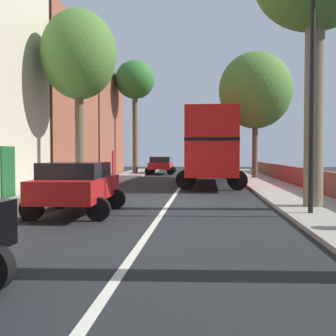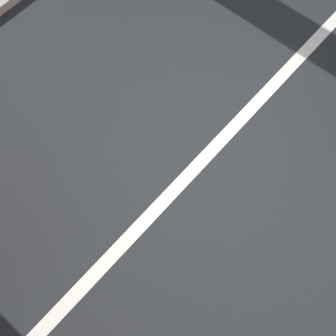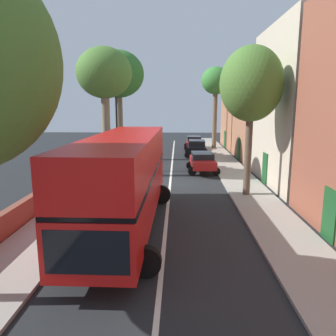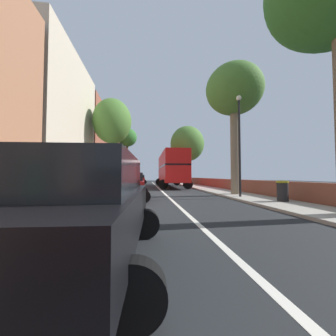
# 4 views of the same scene
# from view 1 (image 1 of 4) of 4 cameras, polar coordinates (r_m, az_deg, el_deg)

# --- Properties ---
(ground_plane) EXTENTS (84.00, 84.00, 0.00)m
(ground_plane) POSITION_cam_1_polar(r_m,az_deg,el_deg) (15.73, 0.37, -4.60)
(ground_plane) COLOR black
(road_centre_line) EXTENTS (0.16, 54.00, 0.01)m
(road_centre_line) POSITION_cam_1_polar(r_m,az_deg,el_deg) (15.73, 0.37, -4.59)
(road_centre_line) COLOR silver
(road_centre_line) RESTS_ON ground
(sidewalk_left) EXTENTS (2.60, 60.00, 0.12)m
(sidewalk_left) POSITION_cam_1_polar(r_m,az_deg,el_deg) (16.84, -16.53, -4.04)
(sidewalk_left) COLOR #9E998E
(sidewalk_left) RESTS_ON ground
(sidewalk_right) EXTENTS (2.60, 60.00, 0.12)m
(sidewalk_right) POSITION_cam_1_polar(r_m,az_deg,el_deg) (16.10, 18.09, -4.33)
(sidewalk_right) COLOR #9E998E
(sidewalk_right) RESTS_ON ground
(double_decker_bus) EXTENTS (3.67, 11.33, 4.06)m
(double_decker_bus) POSITION_cam_1_polar(r_m,az_deg,el_deg) (24.32, 6.02, 3.27)
(double_decker_bus) COLOR red
(double_decker_bus) RESTS_ON ground
(parked_car_red_left_0) EXTENTS (2.55, 4.08, 1.56)m
(parked_car_red_left_0) POSITION_cam_1_polar(r_m,az_deg,el_deg) (12.48, -12.53, -2.21)
(parked_car_red_left_0) COLOR #AD1919
(parked_car_red_left_0) RESTS_ON ground
(parked_car_red_left_3) EXTENTS (2.56, 4.50, 1.55)m
(parked_car_red_left_3) POSITION_cam_1_polar(r_m,az_deg,el_deg) (36.19, -1.00, 0.55)
(parked_car_red_left_3) COLOR #AD1919
(parked_car_red_left_3) RESTS_ON ground
(street_tree_left_0) EXTENTS (3.50, 3.50, 8.40)m
(street_tree_left_0) POSITION_cam_1_polar(r_m,az_deg,el_deg) (20.25, -12.30, 15.01)
(street_tree_left_0) COLOR brown
(street_tree_left_0) RESTS_ON sidewalk_left
(street_tree_right_1) EXTENTS (5.16, 5.16, 8.90)m
(street_tree_right_1) POSITION_cam_1_polar(r_m,az_deg,el_deg) (30.19, 12.05, 10.49)
(street_tree_right_1) COLOR brown
(street_tree_right_1) RESTS_ON sidewalk_right
(street_tree_left_4) EXTENTS (3.43, 3.43, 9.83)m
(street_tree_left_4) POSITION_cam_1_polar(r_m,az_deg,el_deg) (36.66, -4.62, 11.89)
(street_tree_left_4) COLOR brown
(street_tree_left_4) RESTS_ON sidewalk_left
(lamppost_right) EXTENTS (0.32, 0.32, 6.31)m
(lamppost_right) POSITION_cam_1_polar(r_m,az_deg,el_deg) (12.50, 19.39, 11.09)
(lamppost_right) COLOR black
(lamppost_right) RESTS_ON sidewalk_right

